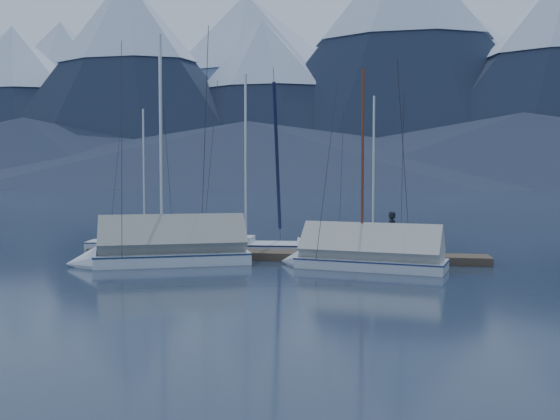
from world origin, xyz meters
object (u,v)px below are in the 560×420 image
Objects in this scene: sailboat_open_mid at (256,249)px; person at (393,232)px; sailboat_covered_far at (159,252)px; sailboat_open_left at (153,245)px; sailboat_covered_near at (358,257)px; sailboat_open_right at (382,252)px.

sailboat_open_mid reaches higher than person.
person is at bearing 16.34° from sailboat_covered_far.
sailboat_covered_far is at bearing -64.97° from sailboat_open_left.
sailboat_covered_near is 0.84× the size of sailboat_covered_far.
sailboat_open_left is at bearing 172.40° from sailboat_open_mid.
sailboat_open_mid is 1.08× the size of sailboat_covered_near.
sailboat_covered_far is (-8.31, -0.53, 0.07)m from sailboat_covered_near.
sailboat_covered_far is at bearing -152.98° from sailboat_open_right.
person is at bearing 59.66° from sailboat_covered_near.
person is (0.47, -1.86, 1.11)m from sailboat_open_right.
sailboat_open_right is (6.09, -0.11, -0.02)m from sailboat_open_mid.
sailboat_covered_far is (-9.19, -4.69, 0.37)m from sailboat_open_right.
sailboat_covered_far is 10.10m from person.
sailboat_covered_near is at bearing 3.62° from sailboat_covered_far.
sailboat_covered_far is (-3.10, -4.80, 0.35)m from sailboat_open_mid.
sailboat_open_mid reaches higher than sailboat_open_left.
sailboat_open_left is at bearing 155.24° from sailboat_covered_near.
sailboat_open_mid is 5.72m from sailboat_covered_far.
sailboat_open_right is 2.21m from person.
sailboat_covered_far is (2.60, -5.56, 0.38)m from sailboat_open_left.
sailboat_covered_near reaches higher than person.
sailboat_open_mid is 6.94m from person.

